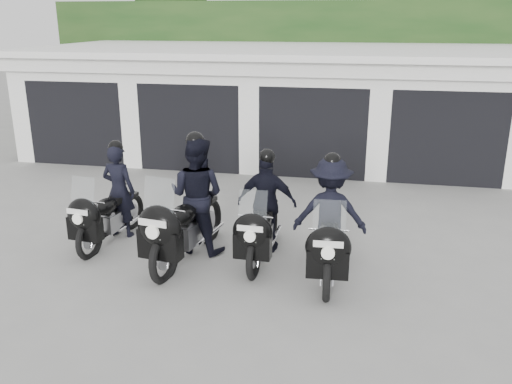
% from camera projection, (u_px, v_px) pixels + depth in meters
% --- Properties ---
extents(ground, '(80.00, 80.00, 0.00)m').
position_uv_depth(ground, '(274.00, 277.00, 8.24)').
color(ground, gray).
rests_on(ground, ground).
extents(garage_block, '(16.40, 6.80, 2.96)m').
position_uv_depth(garage_block, '(322.00, 104.00, 15.31)').
color(garage_block, white).
rests_on(garage_block, ground).
extents(background_vegetation, '(20.00, 3.90, 5.80)m').
position_uv_depth(background_vegetation, '(345.00, 46.00, 19.36)').
color(background_vegetation, '#163613').
rests_on(background_vegetation, ground).
extents(police_bike_a, '(0.77, 2.07, 1.80)m').
position_uv_depth(police_bike_a, '(111.00, 202.00, 9.35)').
color(police_bike_a, black).
rests_on(police_bike_a, ground).
extents(police_bike_b, '(1.09, 2.40, 2.10)m').
position_uv_depth(police_bike_b, '(191.00, 204.00, 8.73)').
color(police_bike_b, black).
rests_on(police_bike_b, ground).
extents(police_bike_c, '(1.00, 2.09, 1.82)m').
position_uv_depth(police_bike_c, '(265.00, 211.00, 8.79)').
color(police_bike_c, black).
rests_on(police_bike_c, ground).
extents(police_bike_d, '(1.17, 2.18, 1.90)m').
position_uv_depth(police_bike_d, '(330.00, 221.00, 8.22)').
color(police_bike_d, black).
rests_on(police_bike_d, ground).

